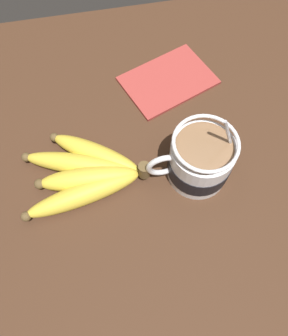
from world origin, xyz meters
TOP-DOWN VIEW (x-y plane):
  - table at (0.00, 0.00)cm, footprint 90.98×90.98cm
  - coffee_mug at (-4.41, -0.98)cm, footprint 15.85×10.35cm
  - banana_bunch at (13.97, -3.54)cm, footprint 21.58×17.07cm
  - napkin at (-4.33, -21.78)cm, footprint 20.57×17.55cm

SIDE VIEW (x-z plane):
  - table at x=0.00cm, z-range 0.00..3.92cm
  - napkin at x=-4.33cm, z-range 3.92..4.52cm
  - banana_bunch at x=13.97cm, z-range 3.60..7.96cm
  - coffee_mug at x=-4.41cm, z-range 0.83..16.01cm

